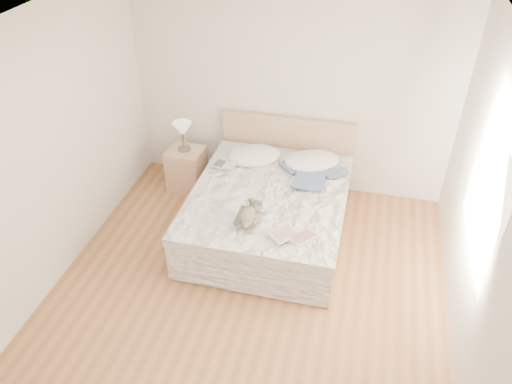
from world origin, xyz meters
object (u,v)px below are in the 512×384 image
at_px(photo_book, 225,165).
at_px(teddy_bear, 246,220).
at_px(bed, 270,209).
at_px(childrens_book, 294,236).
at_px(table_lamp, 183,131).
at_px(nightstand, 187,168).

relative_size(photo_book, teddy_bear, 0.84).
bearing_deg(photo_book, bed, -20.03).
bearing_deg(bed, childrens_book, -62.63).
relative_size(table_lamp, photo_book, 1.37).
bearing_deg(table_lamp, nightstand, -51.51).
relative_size(bed, table_lamp, 5.59).
xyz_separation_m(bed, photo_book, (-0.63, 0.30, 0.32)).
height_order(photo_book, childrens_book, childrens_book).
height_order(table_lamp, photo_book, table_lamp).
relative_size(table_lamp, childrens_book, 0.96).
bearing_deg(photo_book, teddy_bear, -56.53).
xyz_separation_m(table_lamp, photo_book, (0.66, -0.34, -0.20)).
distance_m(bed, childrens_book, 0.95).
height_order(photo_book, teddy_bear, teddy_bear).
xyz_separation_m(nightstand, childrens_book, (1.68, -1.41, 0.35)).
height_order(bed, teddy_bear, bed).
xyz_separation_m(bed, teddy_bear, (-0.10, -0.68, 0.34)).
bearing_deg(nightstand, bed, -26.07).
relative_size(bed, childrens_book, 5.36).
xyz_separation_m(nightstand, photo_book, (0.64, -0.32, 0.35)).
bearing_deg(teddy_bear, bed, 96.77).
height_order(table_lamp, childrens_book, table_lamp).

